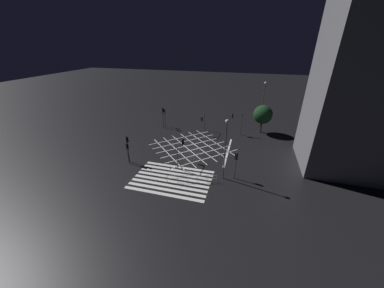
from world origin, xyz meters
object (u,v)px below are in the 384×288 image
traffic_light_median_north (203,120)px  street_lamp_west (263,99)px  traffic_light_median_south (181,147)px  traffic_light_ne_main (237,119)px  traffic_light_sw_main (128,144)px  street_tree_near (263,114)px  traffic_light_nw_cross (165,114)px  traffic_light_nw_main (163,114)px  traffic_light_sw_cross (128,149)px  street_lamp_east (226,140)px  traffic_light_se_cross (236,160)px

traffic_light_median_north → street_lamp_west: street_lamp_west is taller
traffic_light_median_south → traffic_light_ne_main: bearing=-26.6°
traffic_light_sw_main → street_tree_near: size_ratio=0.75×
traffic_light_nw_cross → traffic_light_median_north: bearing=80.7°
traffic_light_nw_main → street_lamp_west: bearing=9.8°
traffic_light_nw_cross → traffic_light_median_north: traffic_light_nw_cross is taller
traffic_light_sw_cross → traffic_light_nw_main: size_ratio=0.77×
traffic_light_nw_main → street_tree_near: (19.80, 2.62, 0.73)m
traffic_light_sw_cross → street_tree_near: 26.11m
street_lamp_east → street_lamp_west: size_ratio=0.84×
traffic_light_median_south → street_lamp_east: bearing=-107.7°
traffic_light_sw_main → street_lamp_west: 26.45m
street_tree_near → traffic_light_nw_main: bearing=-172.5°
traffic_light_sw_main → traffic_light_median_south: traffic_light_sw_main is taller
traffic_light_nw_cross → traffic_light_nw_main: size_ratio=0.88×
traffic_light_sw_cross → street_lamp_west: bearing=-45.7°
traffic_light_nw_main → street_lamp_east: size_ratio=0.52×
traffic_light_se_cross → traffic_light_median_north: bearing=28.4°
traffic_light_sw_main → traffic_light_nw_cross: bearing=92.0°
traffic_light_se_cross → street_tree_near: bearing=-11.4°
traffic_light_nw_main → traffic_light_median_south: traffic_light_nw_main is taller
traffic_light_sw_cross → traffic_light_ne_main: (14.37, 15.47, 0.80)m
traffic_light_median_north → street_tree_near: size_ratio=0.67×
traffic_light_se_cross → traffic_light_nw_main: bearing=47.8°
street_lamp_west → street_tree_near: (0.29, -0.75, -2.79)m
street_lamp_west → traffic_light_median_north: bearing=-160.2°
traffic_light_nw_main → street_tree_near: size_ratio=0.76×
traffic_light_nw_cross → traffic_light_median_south: (8.24, -14.02, 0.05)m
traffic_light_nw_cross → traffic_light_se_cross: 22.56m
traffic_light_se_cross → street_lamp_west: size_ratio=0.38×
traffic_light_nw_cross → traffic_light_ne_main: (15.02, -0.45, 0.45)m
traffic_light_nw_main → traffic_light_median_north: traffic_light_nw_main is taller
traffic_light_nw_main → traffic_light_ne_main: 15.01m
traffic_light_sw_cross → street_lamp_west: 26.71m
traffic_light_sw_cross → traffic_light_ne_main: bearing=-42.9°
traffic_light_sw_cross → street_lamp_east: size_ratio=0.40×
traffic_light_median_north → traffic_light_nw_cross: bearing=-99.3°
traffic_light_sw_cross → street_tree_near: bearing=-47.3°
street_lamp_east → traffic_light_se_cross: bearing=20.0°
traffic_light_se_cross → traffic_light_sw_main: bearing=89.8°
traffic_light_median_north → street_lamp_east: 16.22m
street_lamp_west → traffic_light_ne_main: bearing=-146.7°
traffic_light_nw_cross → traffic_light_sw_main: bearing=2.0°
street_lamp_east → traffic_light_ne_main: bearing=89.4°
traffic_light_sw_main → traffic_light_nw_cross: traffic_light_sw_main is taller
traffic_light_sw_cross → street_lamp_east: bearing=-90.8°
traffic_light_nw_main → traffic_light_sw_main: bearing=-87.9°
traffic_light_se_cross → street_lamp_west: (3.22, 18.12, 3.88)m
traffic_light_ne_main → traffic_light_median_south: bearing=63.4°
street_lamp_west → traffic_light_sw_cross: bearing=-135.7°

